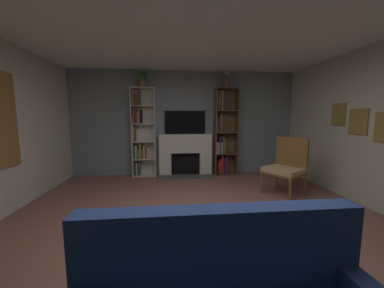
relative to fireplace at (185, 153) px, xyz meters
The scene contains 10 objects.
ground_plane 3.07m from the fireplace, 90.00° to the right, with size 7.54×7.54×0.00m, color #8D5C4F.
wall_back_accent 0.78m from the fireplace, 90.00° to the left, with size 5.82×0.06×2.65m, color gray.
ceiling 3.69m from the fireplace, 90.00° to the right, with size 5.82×6.41×0.06m, color white.
fireplace is the anchor object (origin of this frame).
tv 0.80m from the fireplace, 90.00° to the left, with size 1.03×0.06×0.59m, color black.
bookshelf_left 1.22m from the fireplace, behind, with size 0.58×0.27×2.20m.
bookshelf_right 1.08m from the fireplace, ahead, with size 0.58×0.34×2.20m.
potted_plant 2.11m from the fireplace, behind, with size 0.21×0.21×0.34m.
vase_with_flowers 2.06m from the fireplace, ahead, with size 0.15×0.15×0.42m.
armchair 2.44m from the fireplace, 40.99° to the right, with size 0.82×0.84×1.09m.
Camera 1 is at (-0.37, -2.53, 1.50)m, focal length 20.55 mm.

